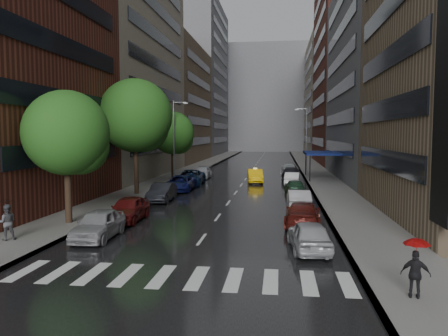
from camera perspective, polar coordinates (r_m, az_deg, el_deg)
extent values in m
plane|color=gray|center=(19.28, -5.07, -12.11)|extent=(220.00, 220.00, 0.00)
cube|color=black|center=(68.38, 3.86, -0.06)|extent=(14.00, 140.00, 0.01)
cube|color=gray|center=(69.48, -3.57, 0.07)|extent=(4.00, 140.00, 0.15)
cube|color=gray|center=(68.44, 11.40, -0.08)|extent=(4.00, 140.00, 0.15)
cube|color=silver|center=(19.72, -24.41, -12.09)|extent=(0.55, 2.80, 0.01)
cube|color=silver|center=(19.05, -20.73, -12.57)|extent=(0.55, 2.80, 0.01)
cube|color=silver|center=(18.45, -16.78, -13.03)|extent=(0.55, 2.80, 0.01)
cube|color=silver|center=(17.95, -12.58, -13.45)|extent=(0.55, 2.80, 0.01)
cube|color=silver|center=(17.54, -8.14, -13.81)|extent=(0.55, 2.80, 0.01)
cube|color=silver|center=(17.24, -3.51, -14.11)|extent=(0.55, 2.80, 0.01)
cube|color=silver|center=(17.04, 1.27, -14.32)|extent=(0.55, 2.80, 0.01)
cube|color=silver|center=(16.97, 6.13, -14.44)|extent=(0.55, 2.80, 0.01)
cube|color=silver|center=(17.00, 11.01, -14.46)|extent=(0.55, 2.80, 0.01)
cube|color=silver|center=(17.15, 15.83, -14.37)|extent=(0.55, 2.80, 0.01)
cube|color=maroon|center=(36.30, -25.55, 16.02)|extent=(8.00, 20.00, 26.00)
cube|color=gray|center=(58.40, -12.37, 15.81)|extent=(8.00, 28.00, 34.00)
cube|color=#937A5B|center=(84.38, -5.86, 8.28)|extent=(8.00, 28.00, 22.00)
cube|color=slate|center=(114.43, -2.44, 11.34)|extent=(8.00, 32.00, 38.00)
cube|color=slate|center=(55.53, 18.98, 11.03)|extent=(8.00, 28.00, 24.00)
cube|color=maroon|center=(83.71, 15.09, 13.00)|extent=(8.00, 28.00, 36.00)
cube|color=gray|center=(112.90, 12.94, 8.77)|extent=(8.00, 32.00, 28.00)
cube|color=black|center=(21.30, 26.98, 6.69)|extent=(0.30, 2.20, 10.00)
cube|color=slate|center=(136.50, 5.58, 8.97)|extent=(40.00, 14.00, 32.00)
cylinder|color=#382619|center=(27.83, -19.70, -2.52)|extent=(0.40, 0.40, 4.44)
sphere|color=#1E5116|center=(27.63, -19.89, 4.34)|extent=(5.07, 5.07, 5.07)
cylinder|color=#382619|center=(39.42, -11.40, 0.56)|extent=(0.40, 0.40, 5.65)
sphere|color=#1E5116|center=(39.36, -11.50, 6.73)|extent=(6.46, 6.46, 6.46)
cylinder|color=#382619|center=(52.38, -6.69, 0.93)|extent=(0.40, 0.40, 4.45)
sphere|color=#1E5116|center=(52.27, -6.72, 4.59)|extent=(5.08, 5.08, 5.08)
imported|color=yellow|center=(48.83, 4.10, -1.04)|extent=(2.06, 4.71, 1.51)
imported|color=#96959A|center=(23.95, -16.08, -7.06)|extent=(1.98, 4.60, 1.55)
imported|color=#531110|center=(28.15, -12.38, -5.24)|extent=(1.92, 4.61, 1.56)
imported|color=black|center=(35.60, -8.12, -3.19)|extent=(1.67, 4.55, 1.49)
imported|color=#10154D|center=(41.90, -5.76, -2.00)|extent=(2.53, 5.37, 1.48)
imported|color=#0D2040|center=(46.63, -4.42, -1.25)|extent=(2.85, 5.84, 1.60)
imported|color=#AEB1B8|center=(53.58, -2.89, -0.59)|extent=(1.98, 4.84, 1.40)
imported|color=#AEB0B4|center=(21.09, 11.05, -8.66)|extent=(2.12, 4.44, 1.47)
imported|color=#541510|center=(26.48, 10.26, -5.94)|extent=(2.44, 5.19, 1.46)
imported|color=#A1A0A5|center=(32.19, 9.71, -4.06)|extent=(1.68, 4.49, 1.46)
imported|color=#1A3A26|center=(40.10, 9.21, -2.42)|extent=(1.94, 4.14, 1.37)
imported|color=white|center=(46.92, 8.92, -1.39)|extent=(1.83, 4.34, 1.39)
imported|color=black|center=(52.59, 8.74, -0.68)|extent=(2.37, 5.31, 1.51)
imported|color=#A3AAAD|center=(58.25, 8.59, -0.16)|extent=(2.60, 5.45, 1.53)
imported|color=#48474C|center=(24.69, -26.51, -6.35)|extent=(1.11, 1.05, 1.81)
imported|color=black|center=(24.57, -26.57, -4.65)|extent=(0.96, 0.98, 0.88)
imported|color=black|center=(15.92, 23.74, -12.59)|extent=(0.99, 0.59, 1.58)
imported|color=#B00D0D|center=(15.70, 23.85, -9.58)|extent=(0.82, 0.82, 0.72)
cylinder|color=gray|center=(49.47, -6.57, 3.53)|extent=(0.18, 0.18, 9.00)
cube|color=gray|center=(49.25, -5.01, 8.43)|extent=(0.50, 0.22, 0.16)
cylinder|color=gray|center=(63.16, 10.71, 3.71)|extent=(0.18, 0.18, 9.00)
cube|color=gray|center=(63.17, 9.49, 7.54)|extent=(0.50, 0.22, 0.16)
cube|color=navy|center=(53.33, 12.62, 1.92)|extent=(4.00, 8.00, 0.25)
cylinder|color=black|center=(49.51, 11.16, 0.00)|extent=(0.12, 0.12, 3.00)
cylinder|color=black|center=(57.08, 10.64, 0.61)|extent=(0.12, 0.12, 3.00)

